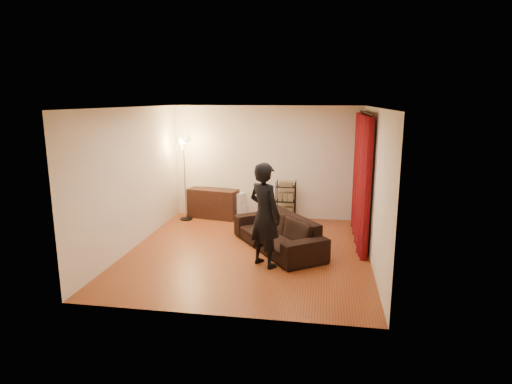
% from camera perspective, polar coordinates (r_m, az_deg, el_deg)
% --- Properties ---
extents(floor, '(5.00, 5.00, 0.00)m').
position_cam_1_polar(floor, '(8.23, -1.03, -7.92)').
color(floor, brown).
rests_on(floor, ground).
extents(ceiling, '(5.00, 5.00, 0.00)m').
position_cam_1_polar(ceiling, '(7.73, -1.11, 11.22)').
color(ceiling, white).
rests_on(ceiling, ground).
extents(wall_back, '(5.00, 0.00, 5.00)m').
position_cam_1_polar(wall_back, '(10.31, 1.40, 3.95)').
color(wall_back, beige).
rests_on(wall_back, ground).
extents(wall_front, '(5.00, 0.00, 5.00)m').
position_cam_1_polar(wall_front, '(5.49, -5.69, -3.54)').
color(wall_front, beige).
rests_on(wall_front, ground).
extents(wall_left, '(0.00, 5.00, 5.00)m').
position_cam_1_polar(wall_left, '(8.55, -16.08, 1.75)').
color(wall_left, beige).
rests_on(wall_left, ground).
extents(wall_right, '(0.00, 5.00, 5.00)m').
position_cam_1_polar(wall_right, '(7.80, 15.43, 0.80)').
color(wall_right, beige).
rests_on(wall_right, ground).
extents(curtain_rod, '(0.04, 2.65, 0.04)m').
position_cam_1_polar(curtain_rod, '(8.77, 14.46, 10.18)').
color(curtain_rod, black).
rests_on(curtain_rod, wall_right).
extents(curtain, '(0.22, 2.65, 2.55)m').
position_cam_1_polar(curtain, '(8.90, 13.89, 1.77)').
color(curtain, '#690906').
rests_on(curtain, ground).
extents(sofa, '(2.02, 2.36, 0.66)m').
position_cam_1_polar(sofa, '(8.29, 2.92, -5.38)').
color(sofa, black).
rests_on(sofa, ground).
extents(person, '(0.79, 0.75, 1.82)m').
position_cam_1_polar(person, '(7.30, 1.15, -3.08)').
color(person, black).
rests_on(person, ground).
extents(media_cabinet, '(1.28, 0.68, 0.71)m').
position_cam_1_polar(media_cabinet, '(10.48, -5.72, -1.52)').
color(media_cabinet, '#321A12').
rests_on(media_cabinet, ground).
extents(storage_boxes, '(0.46, 0.41, 0.63)m').
position_cam_1_polar(storage_boxes, '(10.44, -2.57, -1.75)').
color(storage_boxes, white).
rests_on(storage_boxes, ground).
extents(wire_shelf, '(0.50, 0.40, 0.97)m').
position_cam_1_polar(wire_shelf, '(10.13, 3.99, -1.21)').
color(wire_shelf, black).
rests_on(wire_shelf, ground).
extents(floor_lamp, '(0.47, 0.47, 2.00)m').
position_cam_1_polar(floor_lamp, '(10.25, -9.49, 1.74)').
color(floor_lamp, silver).
rests_on(floor_lamp, ground).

